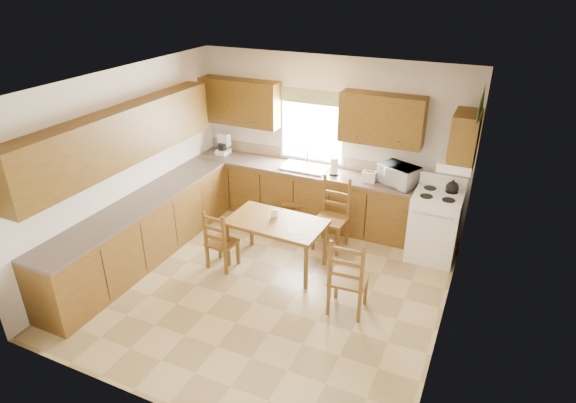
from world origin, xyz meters
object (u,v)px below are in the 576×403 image
at_px(stove, 434,226).
at_px(chair_near_right, 349,274).
at_px(dining_table, 277,243).
at_px(chair_far_right, 294,197).
at_px(chair_near_left, 222,239).
at_px(microwave, 399,175).
at_px(chair_far_left, 331,215).

xyz_separation_m(stove, chair_near_right, (-0.74, -1.72, 0.03)).
height_order(dining_table, chair_far_right, chair_far_right).
bearing_deg(dining_table, chair_near_left, -151.18).
bearing_deg(chair_near_right, stove, -117.05).
height_order(stove, microwave, microwave).
bearing_deg(chair_far_left, chair_near_left, -134.03).
distance_m(dining_table, chair_near_right, 1.36).
bearing_deg(chair_near_right, chair_far_right, -53.62).
relative_size(chair_far_left, chair_far_right, 1.17).
height_order(dining_table, chair_near_right, chair_near_right).
relative_size(stove, dining_table, 0.74).
height_order(chair_near_right, chair_far_left, chair_far_left).
bearing_deg(chair_near_left, chair_near_right, 178.06).
distance_m(microwave, chair_far_left, 1.18).
relative_size(dining_table, chair_far_right, 1.44).
xyz_separation_m(dining_table, chair_far_left, (0.53, 0.79, 0.19)).
xyz_separation_m(chair_near_left, chair_far_right, (0.38, 1.62, 0.02)).
relative_size(dining_table, chair_far_left, 1.23).
bearing_deg(microwave, chair_far_right, -149.92).
height_order(chair_near_right, chair_far_right, chair_near_right).
bearing_deg(chair_near_right, microwave, -96.46).
height_order(chair_near_left, chair_far_right, chair_far_right).
relative_size(stove, chair_near_right, 0.94).
distance_m(stove, chair_near_right, 1.88).
relative_size(microwave, chair_far_right, 0.55).
xyz_separation_m(chair_near_right, chair_far_left, (-0.71, 1.33, 0.02)).
distance_m(chair_near_left, chair_far_right, 1.67).
relative_size(chair_near_left, chair_far_right, 0.97).
bearing_deg(chair_near_left, chair_far_left, -133.06).
distance_m(microwave, chair_near_right, 2.10).
height_order(microwave, dining_table, microwave).
distance_m(stove, chair_far_right, 2.28).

